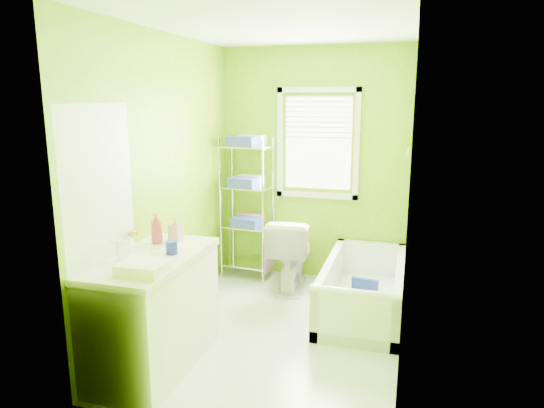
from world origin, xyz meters
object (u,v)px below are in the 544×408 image
(toilet, at_px, (291,252))
(wire_shelf_unit, at_px, (249,192))
(bathtub, at_px, (363,295))
(vanity, at_px, (154,308))

(toilet, relative_size, wire_shelf_unit, 0.49)
(bathtub, xyz_separation_m, wire_shelf_unit, (-1.37, 0.61, 0.83))
(bathtub, relative_size, toilet, 1.98)
(toilet, distance_m, wire_shelf_unit, 0.84)
(bathtub, height_order, wire_shelf_unit, wire_shelf_unit)
(bathtub, height_order, vanity, vanity)
(bathtub, distance_m, vanity, 2.06)
(bathtub, distance_m, toilet, 0.95)
(toilet, bearing_deg, vanity, 66.00)
(vanity, relative_size, wire_shelf_unit, 0.72)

